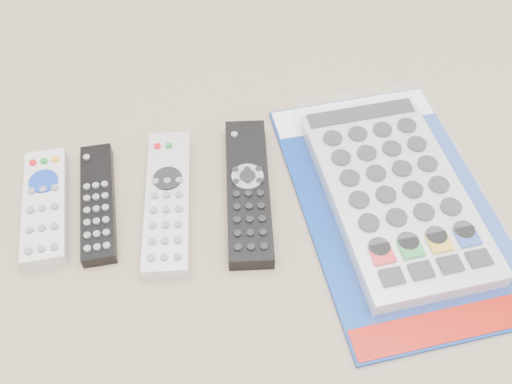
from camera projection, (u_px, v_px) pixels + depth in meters
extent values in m
plane|color=gray|center=(214.00, 192.00, 0.73)|extent=(5.00, 5.00, 0.00)
cube|color=silver|center=(46.00, 206.00, 0.70)|extent=(0.05, 0.17, 0.02)
cylinder|color=#1636A6|center=(43.00, 181.00, 0.71)|extent=(0.04, 0.04, 0.00)
cube|color=black|center=(98.00, 202.00, 0.71)|extent=(0.04, 0.18, 0.02)
cube|color=silver|center=(168.00, 200.00, 0.71)|extent=(0.08, 0.22, 0.02)
cylinder|color=black|center=(167.00, 178.00, 0.71)|extent=(0.04, 0.04, 0.00)
cube|color=black|center=(248.00, 189.00, 0.72)|extent=(0.09, 0.23, 0.02)
cylinder|color=silver|center=(248.00, 177.00, 0.71)|extent=(0.05, 0.05, 0.00)
cube|color=#0D3595|center=(394.00, 204.00, 0.71)|extent=(0.23, 0.38, 0.01)
cube|color=white|center=(353.00, 113.00, 0.80)|extent=(0.22, 0.05, 0.00)
cube|color=#A7150B|center=(452.00, 324.00, 0.61)|extent=(0.22, 0.04, 0.00)
cube|color=silver|center=(394.00, 193.00, 0.70)|extent=(0.16, 0.29, 0.02)
cube|color=white|center=(396.00, 188.00, 0.70)|extent=(0.18, 0.31, 0.04)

